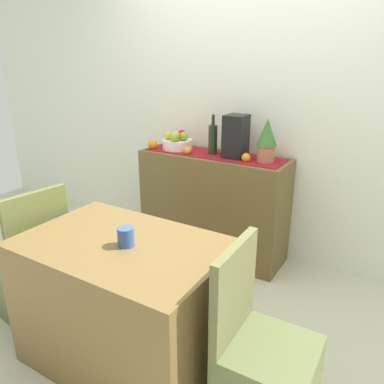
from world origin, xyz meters
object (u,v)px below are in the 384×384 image
at_px(chair_by_corner, 264,379).
at_px(dining_table, 126,303).
at_px(sideboard_console, 213,205).
at_px(fruit_bowl, 177,144).
at_px(wine_bottle, 213,139).
at_px(coffee_maker, 236,137).
at_px(potted_plant, 267,139).
at_px(coffee_cup, 126,237).
at_px(chair_near_window, 33,277).

bearing_deg(chair_by_corner, dining_table, 179.98).
xyz_separation_m(sideboard_console, fruit_bowl, (-0.35, 0.00, 0.49)).
relative_size(wine_bottle, coffee_maker, 0.96).
bearing_deg(sideboard_console, fruit_bowl, 180.00).
distance_m(coffee_maker, potted_plant, 0.25).
relative_size(fruit_bowl, chair_by_corner, 0.28).
distance_m(fruit_bowl, dining_table, 1.57).
bearing_deg(chair_by_corner, coffee_cup, -178.84).
xyz_separation_m(sideboard_console, dining_table, (0.20, -1.36, -0.07)).
relative_size(sideboard_console, chair_by_corner, 1.38).
bearing_deg(chair_near_window, potted_plant, 52.39).
bearing_deg(coffee_maker, dining_table, -89.74).
relative_size(fruit_bowl, coffee_maker, 0.76).
bearing_deg(fruit_bowl, coffee_maker, 0.00).
relative_size(dining_table, chair_near_window, 1.20).
height_order(sideboard_console, wine_bottle, wine_bottle).
relative_size(potted_plant, dining_table, 0.31).
bearing_deg(wine_bottle, coffee_cup, -79.61).
bearing_deg(coffee_maker, potted_plant, -0.00).
distance_m(coffee_maker, coffee_cup, 1.40).
xyz_separation_m(fruit_bowl, coffee_maker, (0.54, 0.00, 0.12)).
height_order(dining_table, coffee_cup, coffee_cup).
bearing_deg(dining_table, chair_by_corner, -0.02).
height_order(wine_bottle, potted_plant, potted_plant).
bearing_deg(wine_bottle, potted_plant, -0.00).
xyz_separation_m(potted_plant, coffee_cup, (-0.20, -1.37, -0.27)).
xyz_separation_m(wine_bottle, chair_by_corner, (1.01, -1.36, -0.74)).
height_order(potted_plant, coffee_cup, potted_plant).
bearing_deg(wine_bottle, chair_by_corner, -53.38).
xyz_separation_m(fruit_bowl, chair_by_corner, (1.35, -1.36, -0.66)).
height_order(wine_bottle, coffee_maker, coffee_maker).
relative_size(fruit_bowl, coffee_cup, 2.61).
bearing_deg(coffee_cup, potted_plant, 81.63).
bearing_deg(dining_table, potted_plant, 79.73).
xyz_separation_m(coffee_cup, chair_near_window, (-0.85, 0.01, -0.52)).
height_order(coffee_maker, chair_near_window, coffee_maker).
relative_size(sideboard_console, coffee_cup, 12.68).
xyz_separation_m(sideboard_console, coffee_maker, (0.19, 0.00, 0.61)).
distance_m(fruit_bowl, coffee_cup, 1.50).
relative_size(sideboard_console, fruit_bowl, 4.86).
relative_size(sideboard_console, potted_plant, 3.75).
bearing_deg(dining_table, fruit_bowl, 112.05).
relative_size(potted_plant, chair_by_corner, 0.37).
height_order(sideboard_console, potted_plant, potted_plant).
height_order(wine_bottle, coffee_cup, wine_bottle).
bearing_deg(wine_bottle, chair_near_window, -113.60).
xyz_separation_m(sideboard_console, coffee_cup, (0.24, -1.37, 0.35)).
height_order(sideboard_console, fruit_bowl, fruit_bowl).
height_order(fruit_bowl, chair_near_window, fruit_bowl).
distance_m(dining_table, chair_by_corner, 0.81).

